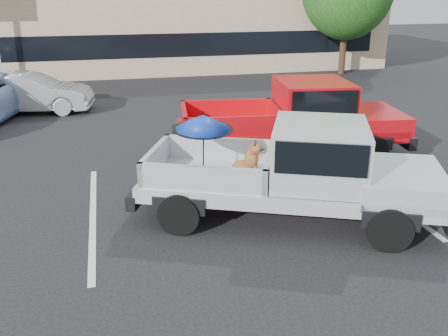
# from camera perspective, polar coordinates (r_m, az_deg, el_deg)

# --- Properties ---
(ground) EXTENTS (90.00, 90.00, 0.00)m
(ground) POSITION_cam_1_polar(r_m,az_deg,el_deg) (8.63, 5.66, -9.07)
(ground) COLOR black
(ground) RESTS_ON ground
(stripe_left) EXTENTS (0.12, 5.00, 0.01)m
(stripe_left) POSITION_cam_1_polar(r_m,az_deg,el_deg) (10.02, -14.76, -5.30)
(stripe_left) COLOR silver
(stripe_left) RESTS_ON ground
(stripe_right) EXTENTS (0.12, 5.00, 0.01)m
(stripe_right) POSITION_cam_1_polar(r_m,az_deg,el_deg) (11.45, 16.73, -2.22)
(stripe_right) COLOR silver
(stripe_right) RESTS_ON ground
(motel_building) EXTENTS (20.40, 8.40, 6.30)m
(motel_building) POSITION_cam_1_polar(r_m,az_deg,el_deg) (28.46, -4.43, 18.16)
(motel_building) COLOR tan
(motel_building) RESTS_ON ground
(silver_pickup) EXTENTS (6.00, 4.03, 2.06)m
(silver_pickup) POSITION_cam_1_polar(r_m,az_deg,el_deg) (9.27, 9.27, 0.05)
(silver_pickup) COLOR black
(silver_pickup) RESTS_ON ground
(red_pickup) EXTENTS (6.15, 2.74, 1.96)m
(red_pickup) POSITION_cam_1_polar(r_m,az_deg,el_deg) (12.91, 9.23, 5.91)
(red_pickup) COLOR black
(red_pickup) RESTS_ON ground
(silver_sedan) EXTENTS (4.29, 2.02, 1.36)m
(silver_sedan) POSITION_cam_1_polar(r_m,az_deg,el_deg) (18.69, -21.24, 7.99)
(silver_sedan) COLOR #A3A6AA
(silver_sedan) RESTS_ON ground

